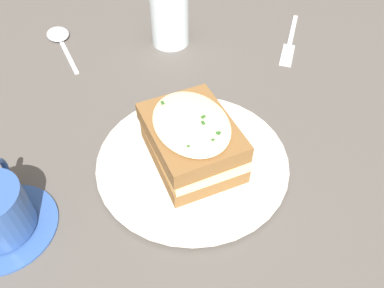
% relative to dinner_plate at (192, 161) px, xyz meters
% --- Properties ---
extents(ground_plane, '(2.40, 2.40, 0.00)m').
position_rel_dinner_plate_xyz_m(ground_plane, '(0.00, 0.01, -0.01)').
color(ground_plane, '#514C47').
extents(dinner_plate, '(0.27, 0.27, 0.01)m').
position_rel_dinner_plate_xyz_m(dinner_plate, '(0.00, 0.00, 0.00)').
color(dinner_plate, silver).
rests_on(dinner_plate, ground_plane).
extents(sandwich, '(0.17, 0.17, 0.07)m').
position_rel_dinner_plate_xyz_m(sandwich, '(0.00, 0.00, 0.04)').
color(sandwich, brown).
rests_on(sandwich, dinner_plate).
extents(water_glass, '(0.07, 0.07, 0.11)m').
position_rel_dinner_plate_xyz_m(water_glass, '(0.28, 0.16, 0.05)').
color(water_glass, silver).
rests_on(water_glass, ground_plane).
extents(fork, '(0.19, 0.04, 0.00)m').
position_rel_dinner_plate_xyz_m(fork, '(0.35, -0.06, -0.01)').
color(fork, silver).
rests_on(fork, ground_plane).
extents(spoon, '(0.13, 0.15, 0.01)m').
position_rel_dinner_plate_xyz_m(spoon, '(0.20, 0.37, -0.00)').
color(spoon, silver).
rests_on(spoon, ground_plane).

